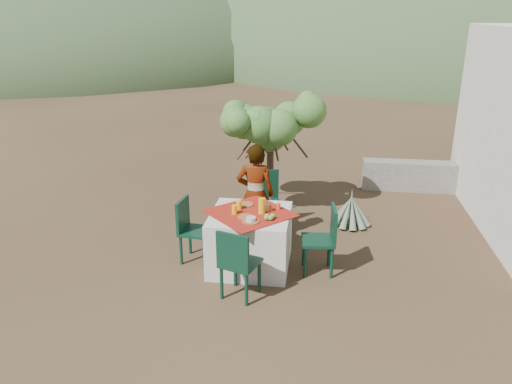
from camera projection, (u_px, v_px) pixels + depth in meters
ground at (203, 263)px, 6.75m from camera, size 160.00×160.00×0.00m
table at (250, 239)px, 6.56m from camera, size 1.30×1.30×0.76m
chair_far at (266, 199)px, 7.57m from camera, size 0.55×0.55×0.94m
chair_near at (237, 261)px, 5.76m from camera, size 0.52×0.52×0.88m
chair_left at (191, 227)px, 6.68m from camera, size 0.44×0.44×0.87m
chair_right at (324, 237)px, 6.36m from camera, size 0.45×0.45×0.90m
person at (255, 195)px, 7.11m from camera, size 0.56×0.39×1.49m
shrub_tree at (274, 130)px, 8.01m from camera, size 1.51×1.48×1.78m
agave at (351, 211)px, 7.86m from camera, size 0.65×0.65×0.69m
stone_wall at (433, 177)px, 9.35m from camera, size 2.60×0.35×0.55m
hill_near_left at (63, 55)px, 36.99m from camera, size 40.00×40.00×16.00m
hill_near_right at (464, 53)px, 38.64m from camera, size 48.00×48.00×20.00m
hill_far_center at (279, 40)px, 55.61m from camera, size 60.00×60.00×24.00m
plate_far at (246, 204)px, 6.69m from camera, size 0.21×0.21×0.01m
plate_near at (245, 217)px, 6.28m from camera, size 0.20×0.20×0.01m
glass_far at (239, 205)px, 6.53m from camera, size 0.07×0.07×0.11m
glass_near at (234, 210)px, 6.38m from camera, size 0.07×0.07×0.11m
juice_pitcher at (262, 206)px, 6.38m from camera, size 0.09×0.09×0.20m
bowl_plate at (251, 221)px, 6.16m from camera, size 0.22×0.22×0.01m
white_bowl at (251, 219)px, 6.15m from camera, size 0.12×0.12×0.05m
jar_left at (270, 208)px, 6.47m from camera, size 0.05×0.05×0.08m
jar_right at (278, 206)px, 6.52m from camera, size 0.05×0.05×0.08m
napkin_holder at (267, 208)px, 6.47m from camera, size 0.08×0.06×0.09m
fruit_cluster at (269, 217)px, 6.21m from camera, size 0.14×0.13×0.07m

